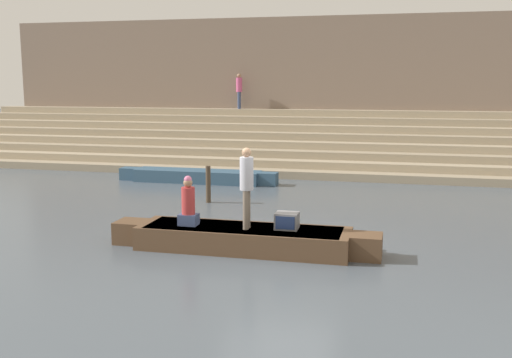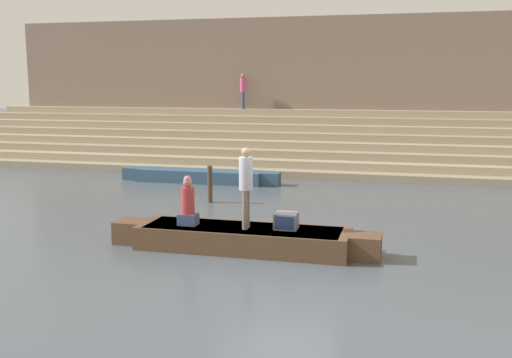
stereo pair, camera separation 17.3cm
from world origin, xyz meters
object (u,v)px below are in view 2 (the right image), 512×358
(rowboat_main, at_px, (243,238))
(person_standing, at_px, (246,182))
(mooring_post, at_px, (210,184))
(person_rowing, at_px, (188,204))
(moored_boat_shore, at_px, (200,176))
(person_on_steps, at_px, (243,88))
(tv_set, at_px, (286,221))

(rowboat_main, height_order, person_standing, person_standing)
(mooring_post, bearing_deg, person_standing, -63.02)
(person_rowing, relative_size, moored_boat_shore, 0.19)
(person_on_steps, bearing_deg, moored_boat_shore, -172.00)
(tv_set, distance_m, person_on_steps, 16.47)
(person_standing, height_order, person_on_steps, person_on_steps)
(person_rowing, distance_m, moored_boat_shore, 8.94)
(person_rowing, bearing_deg, mooring_post, 111.20)
(mooring_post, height_order, person_on_steps, person_on_steps)
(rowboat_main, relative_size, moored_boat_shore, 1.00)
(rowboat_main, relative_size, tv_set, 12.11)
(moored_boat_shore, height_order, mooring_post, mooring_post)
(person_standing, bearing_deg, tv_set, 28.12)
(mooring_post, xyz_separation_m, person_on_steps, (-1.89, 10.59, 2.83))
(rowboat_main, xyz_separation_m, person_standing, (0.10, -0.08, 1.29))
(tv_set, bearing_deg, moored_boat_shore, 114.92)
(person_on_steps, bearing_deg, tv_set, -155.43)
(person_standing, bearing_deg, person_rowing, -163.72)
(person_standing, bearing_deg, moored_boat_shore, 132.34)
(mooring_post, bearing_deg, rowboat_main, -63.60)
(person_on_steps, bearing_deg, person_standing, -158.54)
(rowboat_main, bearing_deg, tv_set, 8.06)
(person_standing, height_order, moored_boat_shore, person_standing)
(person_rowing, height_order, person_on_steps, person_on_steps)
(person_standing, distance_m, person_on_steps, 16.27)
(rowboat_main, xyz_separation_m, moored_boat_shore, (-4.02, 8.39, -0.03))
(person_standing, xyz_separation_m, tv_set, (0.87, 0.18, -0.87))
(moored_boat_shore, distance_m, person_on_steps, 7.76)
(rowboat_main, relative_size, person_standing, 3.39)
(rowboat_main, relative_size, mooring_post, 5.29)
(person_rowing, bearing_deg, tv_set, 12.49)
(rowboat_main, bearing_deg, moored_boat_shore, 117.84)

